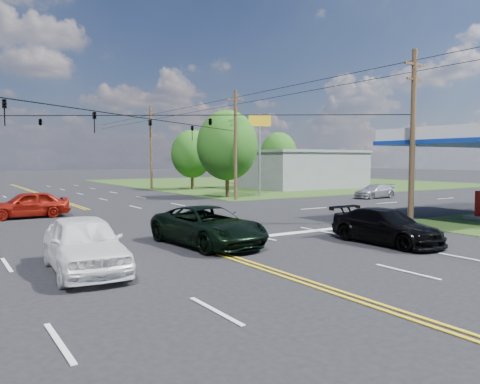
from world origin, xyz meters
TOP-DOWN VIEW (x-y plane):
  - ground at (0.00, 12.00)m, footprint 280.00×280.00m
  - grass_ne at (35.00, 44.00)m, footprint 46.00×48.00m
  - stop_bar at (5.00, 4.00)m, footprint 10.00×0.50m
  - retail_ne at (30.00, 32.00)m, footprint 14.00×10.00m
  - pole_se at (13.00, 3.00)m, footprint 1.60×0.28m
  - pole_ne at (13.00, 21.00)m, footprint 1.60×0.28m
  - pole_right_far at (13.00, 40.00)m, footprint 1.60×0.28m
  - span_wire_signals at (0.00, 12.00)m, footprint 26.00×18.00m
  - power_lines at (0.00, 10.00)m, footprint 26.04×100.00m
  - tree_right_a at (14.00, 24.00)m, footprint 5.70×5.70m
  - tree_right_b at (16.50, 36.00)m, footprint 4.94×4.94m
  - tree_far_r at (34.00, 42.00)m, footprint 5.32×5.32m
  - pickup_dkgreen at (0.50, 3.50)m, footprint 3.16×6.01m
  - suv_black at (7.02, -0.27)m, footprint 2.16×5.12m
  - pickup_white at (-5.02, 1.63)m, footprint 2.51×5.42m
  - sedan_red at (-4.29, 17.50)m, footprint 4.85×2.04m
  - sedan_far at (24.99, 15.88)m, footprint 4.49×1.90m
  - polesign_ne at (17.00, 23.02)m, footprint 2.08×1.07m

SIDE VIEW (x-z plane):
  - ground at x=0.00m, z-range 0.00..0.00m
  - grass_ne at x=35.00m, z-range -0.01..0.01m
  - stop_bar at x=5.00m, z-range -0.01..0.01m
  - sedan_far at x=24.99m, z-range 0.00..1.29m
  - suv_black at x=7.02m, z-range 0.00..1.47m
  - pickup_dkgreen at x=0.50m, z-range 0.00..1.61m
  - sedan_red at x=-4.29m, z-range 0.00..1.64m
  - pickup_white at x=-5.02m, z-range 0.00..1.80m
  - retail_ne at x=30.00m, z-range 0.00..4.40m
  - tree_right_b at x=16.50m, z-range 0.68..7.76m
  - tree_far_r at x=34.00m, z-range 0.73..8.36m
  - tree_right_a at x=14.00m, z-range 0.78..8.96m
  - pole_se at x=13.00m, z-range 0.17..9.67m
  - pole_ne at x=13.00m, z-range 0.17..9.67m
  - pole_right_far at x=13.00m, z-range 0.17..10.17m
  - span_wire_signals at x=0.00m, z-range 5.43..6.56m
  - polesign_ne at x=17.00m, z-range 2.15..9.99m
  - power_lines at x=0.00m, z-range 8.28..8.92m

